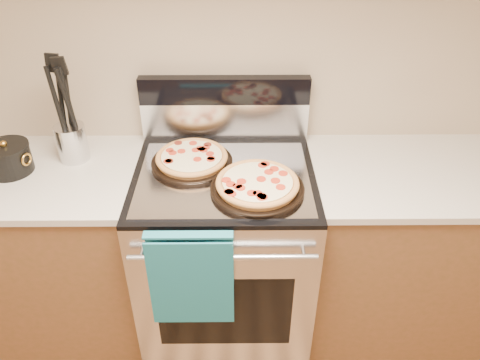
{
  "coord_description": "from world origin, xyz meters",
  "views": [
    {
      "loc": [
        0.05,
        0.02,
        2.0
      ],
      "look_at": [
        0.07,
        1.55,
        0.96
      ],
      "focal_mm": 35.0,
      "sensor_mm": 36.0,
      "label": 1
    }
  ],
  "objects_px": {
    "pepperoni_pizza_back": "(192,159)",
    "pepperoni_pizza_front": "(257,185)",
    "utensil_crock": "(72,143)",
    "range_body": "(226,256)",
    "saucepan": "(8,160)"
  },
  "relations": [
    {
      "from": "pepperoni_pizza_back",
      "to": "pepperoni_pizza_front",
      "type": "distance_m",
      "value": 0.34
    },
    {
      "from": "range_body",
      "to": "pepperoni_pizza_front",
      "type": "height_order",
      "value": "pepperoni_pizza_front"
    },
    {
      "from": "pepperoni_pizza_front",
      "to": "saucepan",
      "type": "bearing_deg",
      "value": 170.65
    },
    {
      "from": "pepperoni_pizza_back",
      "to": "utensil_crock",
      "type": "bearing_deg",
      "value": 172.03
    },
    {
      "from": "range_body",
      "to": "utensil_crock",
      "type": "height_order",
      "value": "utensil_crock"
    },
    {
      "from": "range_body",
      "to": "utensil_crock",
      "type": "distance_m",
      "value": 0.87
    },
    {
      "from": "range_body",
      "to": "pepperoni_pizza_front",
      "type": "xyz_separation_m",
      "value": [
        0.13,
        -0.13,
        0.5
      ]
    },
    {
      "from": "range_body",
      "to": "pepperoni_pizza_back",
      "type": "bearing_deg",
      "value": 153.18
    },
    {
      "from": "saucepan",
      "to": "range_body",
      "type": "bearing_deg",
      "value": -2.77
    },
    {
      "from": "pepperoni_pizza_back",
      "to": "utensil_crock",
      "type": "distance_m",
      "value": 0.53
    },
    {
      "from": "pepperoni_pizza_back",
      "to": "saucepan",
      "type": "relative_size",
      "value": 1.85
    },
    {
      "from": "range_body",
      "to": "pepperoni_pizza_back",
      "type": "xyz_separation_m",
      "value": [
        -0.14,
        0.07,
        0.5
      ]
    },
    {
      "from": "pepperoni_pizza_back",
      "to": "range_body",
      "type": "bearing_deg",
      "value": -26.82
    },
    {
      "from": "pepperoni_pizza_front",
      "to": "utensil_crock",
      "type": "bearing_deg",
      "value": 161.22
    },
    {
      "from": "utensil_crock",
      "to": "saucepan",
      "type": "height_order",
      "value": "utensil_crock"
    }
  ]
}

